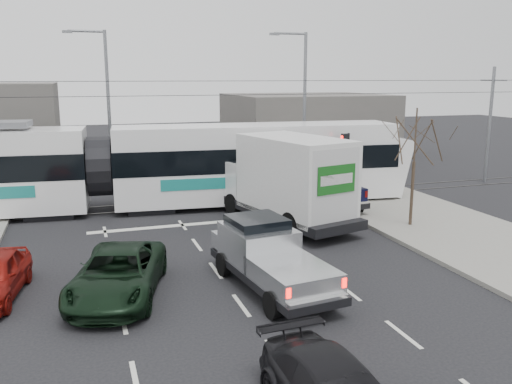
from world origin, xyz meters
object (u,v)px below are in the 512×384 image
object	(u,v)px
traffic_signal	(346,154)
box_truck	(286,181)
tram	(99,168)
bare_tree	(415,141)
navy_pickup	(318,185)
street_lamp_near	(302,98)
street_lamp_far	(105,100)
silver_pickup	(267,255)
green_car	(118,274)

from	to	relation	value
traffic_signal	box_truck	distance (m)	4.15
tram	box_truck	xyz separation A→B (m)	(7.71, -4.75, -0.21)
bare_tree	navy_pickup	world-z (taller)	bare_tree
navy_pickup	box_truck	bearing A→B (deg)	-144.36
box_truck	tram	bearing A→B (deg)	134.00
street_lamp_near	street_lamp_far	bearing A→B (deg)	170.13
street_lamp_far	silver_pickup	world-z (taller)	street_lamp_far
bare_tree	traffic_signal	xyz separation A→B (m)	(-1.13, 4.00, -1.05)
street_lamp_far	silver_pickup	size ratio (longest dim) A/B	1.54
box_truck	green_car	bearing A→B (deg)	-155.98
green_car	street_lamp_near	bearing A→B (deg)	67.16
bare_tree	tram	xyz separation A→B (m)	(-12.58, 7.14, -1.65)
silver_pickup	box_truck	size ratio (longest dim) A/B	0.71
tram	box_truck	world-z (taller)	tram
bare_tree	traffic_signal	distance (m)	4.28
silver_pickup	navy_pickup	size ratio (longest dim) A/B	1.05
traffic_signal	street_lamp_far	xyz separation A→B (m)	(-10.66, 9.50, 2.37)
street_lamp_near	box_truck	distance (m)	10.68
tram	green_car	size ratio (longest dim) A/B	5.85
bare_tree	street_lamp_near	size ratio (longest dim) A/B	0.56
silver_pickup	bare_tree	bearing A→B (deg)	21.22
bare_tree	silver_pickup	xyz separation A→B (m)	(-8.10, -4.32, -2.77)
street_lamp_far	navy_pickup	size ratio (longest dim) A/B	1.63
traffic_signal	street_lamp_near	distance (m)	7.91
street_lamp_far	street_lamp_near	bearing A→B (deg)	-9.87
traffic_signal	street_lamp_far	size ratio (longest dim) A/B	0.40
silver_pickup	box_truck	distance (m)	7.51
tram	silver_pickup	world-z (taller)	tram
street_lamp_near	traffic_signal	bearing A→B (deg)	-96.41
box_truck	green_car	size ratio (longest dim) A/B	1.62
bare_tree	street_lamp_near	bearing A→B (deg)	91.42
box_truck	navy_pickup	bearing A→B (deg)	27.56
street_lamp_far	navy_pickup	bearing A→B (deg)	-41.90
bare_tree	green_car	distance (m)	13.47
traffic_signal	street_lamp_far	bearing A→B (deg)	138.28
green_car	box_truck	bearing A→B (deg)	54.47
traffic_signal	box_truck	size ratio (longest dim) A/B	0.44
green_car	tram	bearing A→B (deg)	106.10
silver_pickup	green_car	world-z (taller)	silver_pickup
street_lamp_far	box_truck	size ratio (longest dim) A/B	1.09
navy_pickup	green_car	distance (m)	13.50
bare_tree	street_lamp_near	distance (m)	11.58
navy_pickup	green_car	world-z (taller)	navy_pickup
street_lamp_near	street_lamp_far	world-z (taller)	same
street_lamp_far	tram	distance (m)	7.06
bare_tree	street_lamp_near	xyz separation A→B (m)	(-0.29, 11.50, 1.32)
traffic_signal	silver_pickup	size ratio (longest dim) A/B	0.62
silver_pickup	street_lamp_near	bearing A→B (deg)	56.86
silver_pickup	navy_pickup	distance (m)	10.93
box_truck	street_lamp_far	bearing A→B (deg)	107.56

